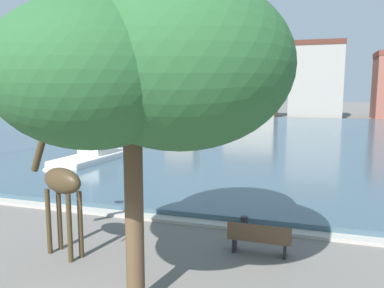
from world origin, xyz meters
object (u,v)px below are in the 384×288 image
shade_tree (139,64)px  sailboat_white (90,158)px  mooring_bollard (244,224)px  giraffe_statue (60,183)px  park_bench (259,238)px  sailboat_red (201,121)px

shade_tree → sailboat_white: bearing=126.4°
mooring_bollard → shade_tree: bearing=-106.2°
sailboat_white → mooring_bollard: (10.95, -8.01, -0.26)m
giraffe_statue → park_bench: bearing=17.1°
sailboat_white → sailboat_red: bearing=91.7°
mooring_bollard → sailboat_white: bearing=143.8°
giraffe_statue → sailboat_red: sailboat_red is taller
shade_tree → park_bench: (2.15, 3.19, -4.71)m
sailboat_red → giraffe_statue: bearing=-79.6°
sailboat_white → park_bench: sailboat_white is taller
sailboat_red → shade_tree: bearing=-75.6°
sailboat_white → park_bench: bearing=-39.8°
giraffe_statue → shade_tree: 4.73m
sailboat_red → park_bench: bearing=-71.4°
shade_tree → park_bench: size_ratio=3.96×
giraffe_statue → sailboat_white: 13.10m
sailboat_white → park_bench: (11.68, -9.72, -0.02)m
giraffe_statue → mooring_bollard: 6.03m
sailboat_red → mooring_bollard: size_ratio=19.55×
shade_tree → mooring_bollard: 7.11m
giraffe_statue → park_bench: 5.85m
mooring_bollard → park_bench: size_ratio=0.28×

